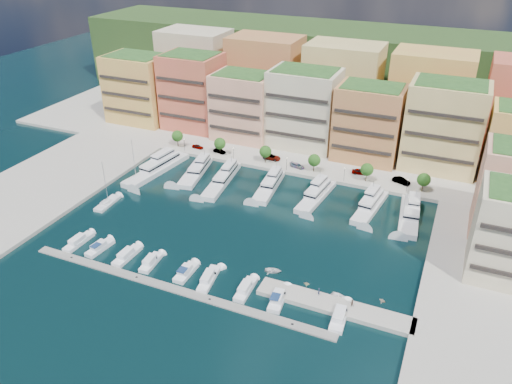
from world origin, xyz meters
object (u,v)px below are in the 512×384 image
Objects in this scene: yacht_2 at (223,178)px; cruiser_7 at (278,299)px; sailboat_2 at (135,179)px; car_4 at (360,172)px; tree_1 at (220,144)px; car_0 at (198,147)px; lamppost_1 at (233,152)px; cruiser_2 at (127,256)px; lamppost_4 at (407,183)px; cruiser_0 at (79,242)px; tree_4 at (367,170)px; tree_3 at (314,160)px; yacht_1 at (196,170)px; lamppost_3 at (344,172)px; yacht_6 at (410,213)px; car_5 at (401,181)px; car_3 at (297,166)px; tender_0 at (273,271)px; lamppost_2 at (287,162)px; yacht_4 at (317,195)px; sailboat_1 at (107,204)px; tender_1 at (307,283)px; cruiser_3 at (151,262)px; yacht_0 at (159,167)px; yacht_5 at (371,204)px; tree_5 at (424,180)px; person_1 at (352,303)px; cruiser_6 at (245,290)px; car_1 at (219,151)px; cruiser_1 at (100,248)px; person_0 at (319,291)px; lamppost_0 at (184,143)px; tree_2 at (265,152)px; yacht_3 at (270,184)px; cruiser_4 at (186,272)px; car_2 at (272,157)px; cruiser_5 at (209,279)px; cruiser_9 at (340,317)px.

yacht_2 reaches higher than cruiser_7.
car_4 is at bearing 25.02° from sailboat_2.
tree_1 is 9.57m from car_0.
lamppost_1 reaches higher than cruiser_2.
cruiser_0 is at bearing -140.87° from lamppost_4.
tree_3 is at bearing 180.00° from tree_4.
lamppost_3 is at bearing 14.95° from yacht_1.
car_5 is at bearing 106.56° from yacht_6.
lamppost_4 is 0.90× the size of car_3.
lamppost_2 is at bearing 2.09° from tender_0.
cruiser_0 is (-45.89, -44.32, -0.54)m from yacht_4.
sailboat_1 is at bearing 139.02° from car_5.
tender_1 is (60.86, -10.69, 0.05)m from sailboat_1.
tree_1 is at bearing 159.03° from lamppost_1.
cruiser_2 is at bearing -42.31° from sailboat_1.
yacht_0 is at bearing 121.03° from cruiser_3.
tree_5 is at bearing 49.04° from yacht_5.
yacht_1 is at bearing -55.86° from person_1.
lamppost_4 is at bearing 49.30° from cruiser_3.
car_3 is at bearing 48.18° from lamppost_2.
cruiser_6 is (35.56, -58.09, -4.20)m from tree_1.
car_1 is (-6.62, 3.01, -2.12)m from lamppost_1.
tree_1 is at bearing 176.87° from lamppost_3.
sailboat_2 is 67.83m from tender_1.
person_0 is at bearing 4.41° from cruiser_1.
sailboat_2 is (-24.66, -9.38, -0.89)m from yacht_2.
cruiser_7 is (42.93, -58.11, -4.17)m from tree_1.
lamppost_3 is at bearing 0.00° from lamppost_0.
yacht_6 is 73.23m from car_0.
tree_2 is 38.91m from yacht_5.
car_4 is (39.31, 6.20, -2.02)m from lamppost_1.
tree_2 is 0.28× the size of yacht_3.
tender_1 is at bearing -73.92° from tree_3.
cruiser_7 is at bearing -0.03° from cruiser_4.
yacht_3 is 0.96× the size of yacht_6.
lamppost_2 is 39.69m from yacht_0.
cruiser_3 is 0.90× the size of cruiser_7.
cruiser_3 is at bearing 161.29° from car_5.
yacht_5 is at bearing -105.64° from car_3.
sailboat_2 is (-38.94, -11.20, -0.89)m from yacht_3.
car_2 is (-18.56, 61.08, 1.26)m from cruiser_6.
tree_1 is at bearing 110.00° from cruiser_4.
sailboat_1 is (-78.20, -40.15, -4.43)m from tree_5.
lamppost_3 is at bearing -5.06° from tree_2.
tree_3 reaches higher than cruiser_5.
sailboat_2 reaches higher than tree_4.
lamppost_2 reaches higher than cruiser_9.
cruiser_9 is (32.81, -44.62, -0.66)m from yacht_3.
yacht_4 reaches higher than cruiser_3.
lamppost_1 is (-10.00, -2.30, -0.92)m from tree_2.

